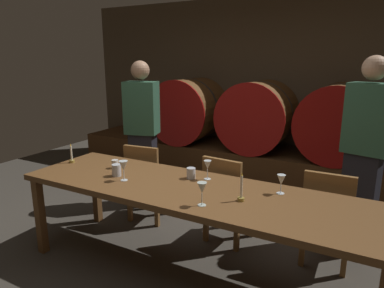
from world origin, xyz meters
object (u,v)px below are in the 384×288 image
wine_barrel_left (190,110)px  candle_left (72,157)px  guest_right (365,153)px  chair_left (147,179)px  wine_glass_center_right (202,189)px  cup_right (191,173)px  wine_glass_far_right (281,181)px  dining_table (193,196)px  wine_glass_center_left (208,166)px  wine_glass_far_left (123,166)px  chair_center (227,196)px  cup_center (117,170)px  candle_right (241,193)px  chair_right (328,214)px  cup_left (115,164)px  guest_left (142,133)px  wine_barrel_right (339,122)px  wine_barrel_center (258,116)px

wine_barrel_left → candle_left: size_ratio=5.05×
guest_right → chair_left: bearing=28.3°
wine_glass_center_right → cup_right: size_ratio=1.83×
chair_left → wine_glass_far_right: 1.67m
dining_table → wine_glass_center_left: size_ratio=17.93×
chair_left → candle_left: candle_left is taller
wine_glass_far_left → wine_glass_center_right: 0.82m
chair_left → chair_center: 0.96m
wine_glass_far_left → cup_center: 0.16m
candle_right → cup_center: bearing=-179.8°
chair_right → candle_left: size_ratio=4.52×
wine_glass_center_left → cup_right: bearing=-161.1°
wine_glass_far_right → cup_left: (-1.53, -0.12, -0.06)m
guest_left → wine_glass_far_right: bearing=141.2°
wine_barrel_left → candle_left: (0.01, -2.41, -0.16)m
cup_center → guest_left: bearing=115.7°
chair_right → guest_left: 2.27m
cup_center → cup_right: bearing=23.0°
wine_barrel_left → cup_center: wine_barrel_left is taller
dining_table → guest_right: bearing=45.5°
dining_table → cup_left: size_ratio=36.99×
wine_glass_far_left → cup_left: size_ratio=2.13×
wine_barrel_right → wine_glass_center_right: (-0.58, -2.71, -0.09)m
chair_left → cup_center: (0.20, -0.71, 0.34)m
chair_left → chair_right: 1.88m
cup_right → wine_glass_far_left: bearing=-146.2°
candle_right → wine_glass_far_left: bearing=-176.4°
cup_right → guest_left: bearing=143.6°
wine_barrel_left → wine_glass_far_right: size_ratio=6.51×
dining_table → cup_left: 0.91m
candle_right → wine_glass_far_right: (0.22, 0.27, 0.04)m
guest_left → wine_glass_far_right: (1.89, -0.81, -0.03)m
chair_center → candle_left: (-1.41, -0.59, 0.34)m
chair_right → cup_left: bearing=16.0°
wine_barrel_left → wine_glass_center_right: bearing=-59.4°
wine_glass_center_left → wine_barrel_left: bearing=122.3°
chair_left → cup_center: size_ratio=8.35×
wine_glass_center_right → cup_left: 1.16m
cup_left → wine_glass_center_right: bearing=-18.4°
cup_center → cup_left: bearing=134.1°
chair_center → wine_glass_center_left: 0.56m
chair_left → cup_right: (0.80, -0.45, 0.33)m
wine_glass_center_right → wine_barrel_center: bearing=100.0°
wine_glass_far_right → wine_glass_center_right: bearing=-131.6°
dining_table → candle_right: bearing=-7.1°
cup_left → cup_center: 0.23m
wine_barrel_right → wine_glass_far_right: wine_barrel_right is taller
guest_right → wine_glass_far_right: 1.08m
dining_table → guest_right: 1.66m
wine_barrel_center → chair_left: 1.98m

